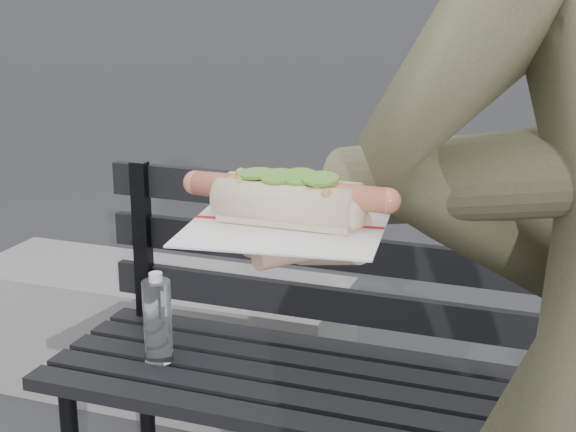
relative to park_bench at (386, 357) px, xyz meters
name	(u,v)px	position (x,y,z in m)	size (l,w,h in m)	color
park_bench	(386,357)	(0.00, 0.00, 0.00)	(1.50, 0.44, 0.88)	black
concrete_block	(159,334)	(-0.88, 0.58, -0.32)	(1.20, 0.40, 0.40)	slate
held_hotdog	(489,184)	(0.30, -0.86, 0.62)	(0.61, 0.31, 0.20)	#484730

